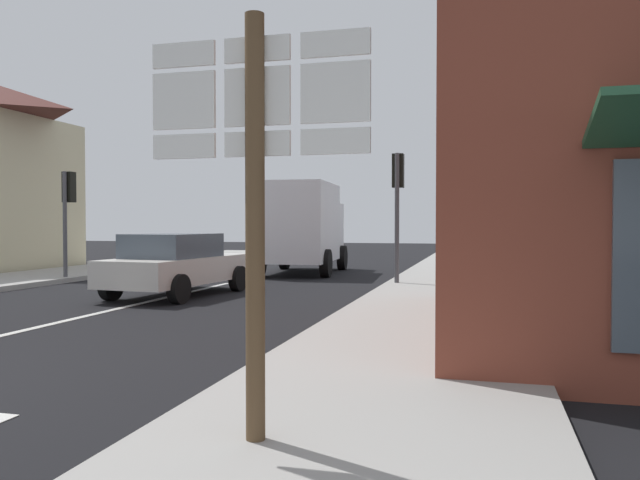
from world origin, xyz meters
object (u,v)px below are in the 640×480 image
object	(u,v)px
delivery_truck	(302,225)
traffic_light_near_left	(68,200)
traffic_light_near_right	(398,188)
sedan_far	(177,264)
route_sign_post	(256,182)

from	to	relation	value
delivery_truck	traffic_light_near_left	xyz separation A→B (m)	(-5.87, -4.57, 0.75)
traffic_light_near_left	delivery_truck	bearing A→B (deg)	37.90
traffic_light_near_right	traffic_light_near_left	bearing A→B (deg)	-175.83
delivery_truck	sedan_far	bearing A→B (deg)	-97.73
route_sign_post	sedan_far	bearing A→B (deg)	120.66
route_sign_post	traffic_light_near_right	world-z (taller)	traffic_light_near_right
sedan_far	traffic_light_near_left	size ratio (longest dim) A/B	1.34
traffic_light_near_left	route_sign_post	bearing A→B (deg)	-48.70
sedan_far	route_sign_post	distance (m)	10.69
route_sign_post	traffic_light_near_left	size ratio (longest dim) A/B	0.99
route_sign_post	traffic_light_near_right	xyz separation A→B (m)	(-0.64, 12.44, 0.64)
traffic_light_near_right	traffic_light_near_left	distance (m)	9.70
sedan_far	traffic_light_near_right	xyz separation A→B (m)	(4.77, 3.30, 1.89)
delivery_truck	traffic_light_near_right	xyz separation A→B (m)	(3.80, -3.86, 1.00)
sedan_far	delivery_truck	xyz separation A→B (m)	(0.97, 7.17, 0.89)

